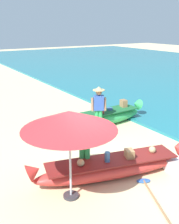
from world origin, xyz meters
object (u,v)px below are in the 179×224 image
at_px(boat_red_foreground, 112,167).
at_px(paddle, 151,193).
at_px(boat_green_midground, 102,118).
at_px(cooler_box, 172,163).
at_px(patio_umbrella_large, 69,121).
at_px(person_vendor_hatted, 99,106).
at_px(person_tourist_customer, 85,144).

relative_size(boat_red_foreground, paddle, 2.61).
xyz_separation_m(boat_green_midground, cooler_box, (-0.29, -3.80, -0.16)).
relative_size(patio_umbrella_large, paddle, 1.25).
xyz_separation_m(person_vendor_hatted, paddle, (-1.16, -3.93, -0.96)).
bearing_deg(person_tourist_customer, boat_red_foreground, -39.20).
bearing_deg(boat_green_midground, cooler_box, -94.42).
distance_m(cooler_box, paddle, 1.45).
distance_m(boat_green_midground, paddle, 4.67).
bearing_deg(person_vendor_hatted, person_tourist_customer, -130.82).
distance_m(person_tourist_customer, cooler_box, 2.53).
distance_m(person_tourist_customer, patio_umbrella_large, 1.41).
bearing_deg(person_tourist_customer, person_vendor_hatted, 49.18).
bearing_deg(patio_umbrella_large, cooler_box, -6.70).
relative_size(boat_green_midground, person_tourist_customer, 2.53).
height_order(patio_umbrella_large, cooler_box, patio_umbrella_large).
xyz_separation_m(boat_red_foreground, cooler_box, (1.64, -0.56, -0.12)).
height_order(person_vendor_hatted, patio_umbrella_large, patio_umbrella_large).
bearing_deg(cooler_box, boat_red_foreground, 177.18).
distance_m(boat_green_midground, person_vendor_hatted, 0.93).
xyz_separation_m(person_vendor_hatted, patio_umbrella_large, (-2.81, -3.01, 0.89)).
distance_m(boat_red_foreground, patio_umbrella_large, 2.09).
relative_size(person_vendor_hatted, cooler_box, 3.60).
height_order(boat_red_foreground, person_vendor_hatted, person_vendor_hatted).
bearing_deg(person_vendor_hatted, paddle, -106.41).
relative_size(person_tourist_customer, paddle, 0.95).
xyz_separation_m(boat_red_foreground, patio_umbrella_large, (-1.34, -0.21, 1.60)).
distance_m(boat_red_foreground, person_vendor_hatted, 3.25).
xyz_separation_m(person_tourist_customer, paddle, (0.87, -1.58, -0.87)).
xyz_separation_m(patio_umbrella_large, cooler_box, (2.98, -0.35, -1.72)).
height_order(boat_green_midground, paddle, boat_green_midground).
bearing_deg(boat_red_foreground, person_vendor_hatted, 62.38).
bearing_deg(paddle, person_vendor_hatted, 73.59).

